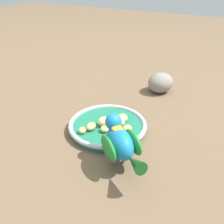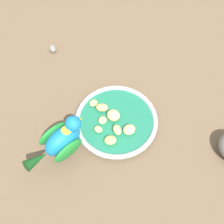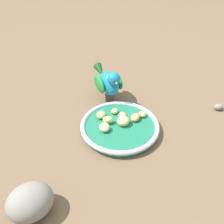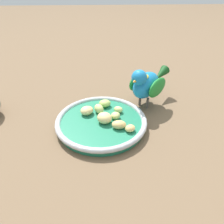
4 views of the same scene
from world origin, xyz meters
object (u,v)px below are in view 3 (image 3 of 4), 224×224
(apple_piece_6, at_px, (135,117))
(parrot, at_px, (109,82))
(apple_piece_7, at_px, (104,127))
(apple_piece_2, at_px, (142,114))
(feeding_bowl, at_px, (120,127))
(rock_large, at_px, (30,202))
(apple_piece_1, at_px, (123,121))
(pebble_0, at_px, (219,107))
(apple_piece_3, at_px, (108,120))
(apple_piece_0, at_px, (122,115))
(apple_piece_4, at_px, (115,111))
(apple_piece_5, at_px, (101,115))

(apple_piece_6, relative_size, parrot, 0.23)
(apple_piece_7, bearing_deg, apple_piece_6, 51.59)
(apple_piece_2, bearing_deg, apple_piece_7, -126.09)
(feeding_bowl, distance_m, rock_large, 0.33)
(feeding_bowl, bearing_deg, apple_piece_1, 49.10)
(apple_piece_7, xyz_separation_m, pebble_0, (0.29, 0.27, -0.02))
(pebble_0, bearing_deg, apple_piece_3, -141.11)
(apple_piece_0, distance_m, apple_piece_4, 0.03)
(apple_piece_5, relative_size, parrot, 0.22)
(parrot, xyz_separation_m, pebble_0, (0.36, 0.10, -0.06))
(apple_piece_5, bearing_deg, apple_piece_2, 27.24)
(feeding_bowl, height_order, apple_piece_6, apple_piece_6)
(apple_piece_4, bearing_deg, apple_piece_3, -89.50)
(pebble_0, bearing_deg, apple_piece_1, -138.20)
(apple_piece_1, distance_m, apple_piece_4, 0.06)
(apple_piece_3, height_order, apple_piece_4, apple_piece_3)
(apple_piece_1, relative_size, apple_piece_3, 1.20)
(apple_piece_4, distance_m, parrot, 0.12)
(apple_piece_0, height_order, apple_piece_2, apple_piece_0)
(apple_piece_3, xyz_separation_m, rock_large, (-0.03, -0.32, 0.01))
(apple_piece_6, xyz_separation_m, apple_piece_7, (-0.06, -0.08, 0.00))
(apple_piece_7, distance_m, parrot, 0.19)
(apple_piece_6, bearing_deg, pebble_0, 39.95)
(apple_piece_6, relative_size, pebble_0, 1.16)
(apple_piece_1, xyz_separation_m, pebble_0, (0.25, 0.22, -0.02))
(apple_piece_7, bearing_deg, apple_piece_2, 53.91)
(apple_piece_2, height_order, pebble_0, apple_piece_2)
(feeding_bowl, bearing_deg, apple_piece_5, 171.01)
(apple_piece_6, xyz_separation_m, parrot, (-0.13, 0.09, 0.04))
(apple_piece_4, distance_m, apple_piece_5, 0.05)
(apple_piece_6, bearing_deg, feeding_bowl, -126.53)
(apple_piece_4, bearing_deg, feeding_bowl, -51.38)
(apple_piece_0, distance_m, apple_piece_2, 0.06)
(apple_piece_4, xyz_separation_m, apple_piece_5, (-0.03, -0.04, 0.00))
(apple_piece_0, bearing_deg, apple_piece_2, 30.33)
(apple_piece_0, xyz_separation_m, apple_piece_6, (0.04, 0.01, 0.00))
(apple_piece_4, relative_size, parrot, 0.16)
(apple_piece_4, distance_m, apple_piece_6, 0.07)
(feeding_bowl, height_order, apple_piece_2, apple_piece_2)
(apple_piece_0, distance_m, pebble_0, 0.33)
(apple_piece_1, height_order, apple_piece_7, apple_piece_1)
(parrot, bearing_deg, apple_piece_3, -23.28)
(apple_piece_5, distance_m, apple_piece_6, 0.11)
(apple_piece_3, distance_m, parrot, 0.16)
(apple_piece_1, xyz_separation_m, apple_piece_4, (-0.05, 0.04, -0.01))
(apple_piece_3, xyz_separation_m, apple_piece_4, (-0.00, 0.05, -0.00))
(rock_large, bearing_deg, apple_piece_4, 85.58)
(apple_piece_0, height_order, apple_piece_7, apple_piece_7)
(apple_piece_2, distance_m, pebble_0, 0.27)
(pebble_0, bearing_deg, parrot, -164.28)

